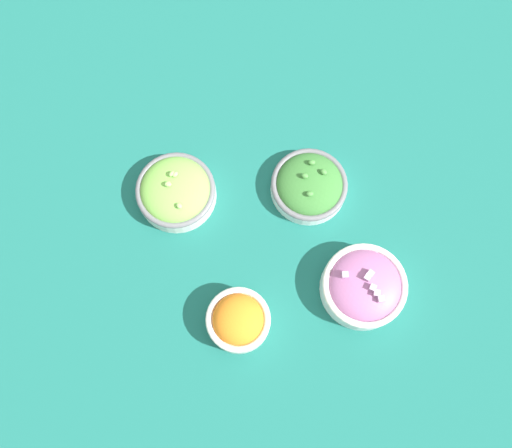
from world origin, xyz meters
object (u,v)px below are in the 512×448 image
Objects in this scene: bowl_carrots at (238,320)px; bowl_broccoli at (309,185)px; bowl_lettuce at (176,191)px; bowl_red_onion at (364,286)px.

bowl_carrots is 0.78× the size of bowl_broccoli.
bowl_lettuce is at bearing 3.74° from bowl_carrots.
bowl_broccoli is at bearing -109.69° from bowl_lettuce.
bowl_broccoli is at bearing -50.09° from bowl_carrots.
bowl_carrots is at bearing -176.26° from bowl_lettuce.
bowl_red_onion is (-0.03, -0.24, -0.00)m from bowl_carrots.
bowl_red_onion reaches higher than bowl_lettuce.
bowl_broccoli is (0.22, 0.01, -0.01)m from bowl_red_onion.
bowl_broccoli is (0.19, -0.23, -0.01)m from bowl_carrots.
bowl_red_onion is at bearing -140.45° from bowl_lettuce.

